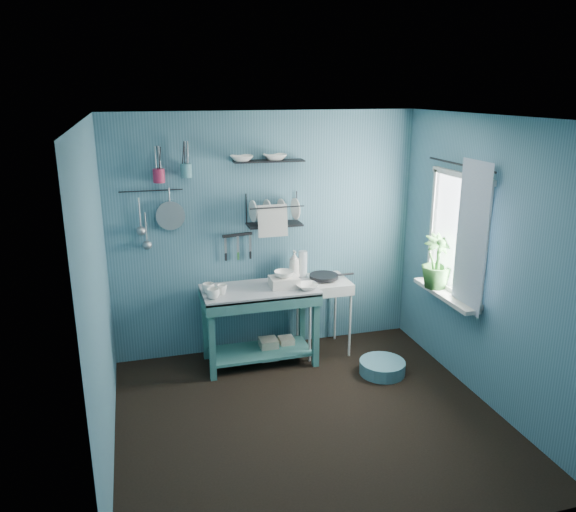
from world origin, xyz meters
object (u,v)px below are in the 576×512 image
object	(u,v)px
utensil_cup_magenta	(159,176)
floor_basin	(382,367)
storage_tin_small	(286,346)
mug_left	(213,294)
soap_bottle	(294,265)
water_bottle	(303,264)
work_counter	(260,326)
colander	(170,216)
storage_tin_large	(269,349)
mug_right	(209,288)
hotplate_stand	(323,315)
mug_mid	(222,289)
utensil_cup_teal	(186,171)
wash_tub	(284,282)
potted_plant	(437,262)
frying_pan	(324,276)
dish_rack	(274,210)

from	to	relation	value
utensil_cup_magenta	floor_basin	xyz separation A→B (m)	(1.99, -0.86, -1.85)
storage_tin_small	mug_left	bearing A→B (deg)	-162.90
soap_bottle	water_bottle	distance (m)	0.10
work_counter	colander	xyz separation A→B (m)	(-0.80, 0.33, 1.12)
work_counter	storage_tin_large	world-z (taller)	work_counter
mug_right	hotplate_stand	world-z (taller)	mug_right
mug_mid	water_bottle	xyz separation A→B (m)	(0.90, 0.28, 0.09)
work_counter	water_bottle	xyz separation A→B (m)	(0.52, 0.22, 0.54)
utensil_cup_teal	soap_bottle	bearing A→B (deg)	-5.33
wash_tub	mug_mid	bearing A→B (deg)	-176.37
mug_left	potted_plant	size ratio (longest dim) A/B	0.23
frying_pan	storage_tin_large	distance (m)	0.95
hotplate_stand	potted_plant	bearing A→B (deg)	-34.77
mug_left	soap_bottle	bearing A→B (deg)	21.80
floor_basin	utensil_cup_teal	bearing A→B (deg)	153.56
frying_pan	storage_tin_large	xyz separation A→B (m)	(-0.61, -0.05, -0.72)
colander	hotplate_stand	bearing A→B (deg)	-8.64
colander	potted_plant	size ratio (longest dim) A/B	0.53
soap_bottle	colander	bearing A→B (deg)	174.01
soap_bottle	frying_pan	world-z (taller)	soap_bottle
water_bottle	storage_tin_large	distance (m)	0.95
frying_pan	storage_tin_large	size ratio (longest dim) A/B	1.36
mug_mid	storage_tin_small	xyz separation A→B (m)	(0.68, 0.14, -0.75)
mug_left	wash_tub	size ratio (longest dim) A/B	0.44
hotplate_stand	utensil_cup_teal	size ratio (longest dim) A/B	6.12
water_bottle	frying_pan	size ratio (longest dim) A/B	0.93
utensil_cup_teal	frying_pan	bearing A→B (deg)	-8.46
hotplate_stand	floor_basin	world-z (taller)	hotplate_stand
work_counter	frying_pan	size ratio (longest dim) A/B	3.79
frying_pan	work_counter	bearing A→B (deg)	-172.12
mug_left	utensil_cup_magenta	xyz separation A→B (m)	(-0.40, 0.46, 1.06)
wash_tub	storage_tin_small	xyz separation A→B (m)	(0.05, 0.10, -0.76)
frying_pan	utensil_cup_teal	xyz separation A→B (m)	(-1.34, 0.20, 1.12)
mug_right	soap_bottle	size ratio (longest dim) A/B	0.41
colander	utensil_cup_magenta	bearing A→B (deg)	-160.85
utensil_cup_teal	storage_tin_small	xyz separation A→B (m)	(0.93, -0.22, -1.85)
storage_tin_large	water_bottle	bearing A→B (deg)	22.04
hotplate_stand	dish_rack	bearing A→B (deg)	160.69
water_bottle	frying_pan	xyz separation A→B (m)	(0.19, -0.12, -0.11)
work_counter	floor_basin	xyz separation A→B (m)	(1.10, -0.56, -0.34)
mug_mid	utensil_cup_magenta	world-z (taller)	utensil_cup_magenta
work_counter	wash_tub	size ratio (longest dim) A/B	4.06
mug_left	utensil_cup_magenta	world-z (taller)	utensil_cup_magenta
dish_rack	floor_basin	size ratio (longest dim) A/B	1.22
hotplate_stand	utensil_cup_teal	xyz separation A→B (m)	(-1.34, 0.20, 1.56)
potted_plant	dish_rack	bearing A→B (deg)	152.31
wash_tub	utensil_cup_teal	xyz separation A→B (m)	(-0.88, 0.32, 1.10)
dish_rack	utensil_cup_magenta	bearing A→B (deg)	178.13
floor_basin	mug_mid	bearing A→B (deg)	161.24
wash_tub	storage_tin_small	distance (m)	0.76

